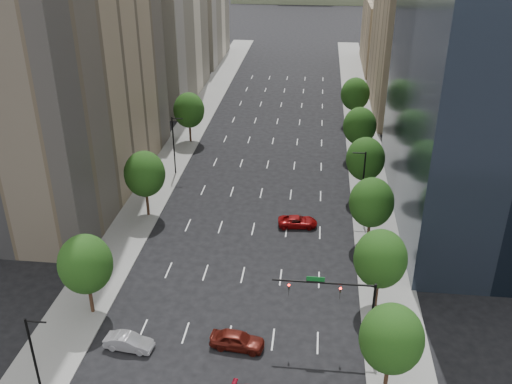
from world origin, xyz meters
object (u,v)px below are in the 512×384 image
(traffic_signal, at_px, (346,299))
(car_maroon, at_px, (237,340))
(car_silver, at_px, (129,342))
(car_red_far, at_px, (298,221))

(traffic_signal, distance_m, car_maroon, 10.56)
(traffic_signal, xyz_separation_m, car_silver, (-19.33, -2.63, -4.43))
(car_maroon, relative_size, car_red_far, 1.01)
(car_silver, relative_size, car_red_far, 0.91)
(traffic_signal, height_order, car_red_far, traffic_signal)
(traffic_signal, height_order, car_silver, traffic_signal)
(traffic_signal, bearing_deg, car_red_far, 103.29)
(traffic_signal, xyz_separation_m, car_maroon, (-9.53, -1.39, -4.32))
(traffic_signal, bearing_deg, car_maroon, -171.68)
(car_maroon, distance_m, car_silver, 9.88)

